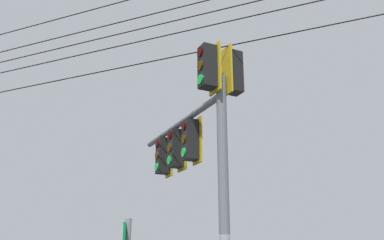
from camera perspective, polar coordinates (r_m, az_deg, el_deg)
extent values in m
cylinder|color=slate|center=(7.89, 4.30, -12.87)|extent=(0.20, 0.20, 5.57)
cylinder|color=slate|center=(10.15, -1.68, -0.53)|extent=(1.25, 3.87, 0.14)
cube|color=black|center=(8.57, 2.06, 7.05)|extent=(0.37, 0.37, 0.90)
cube|color=#B29319|center=(8.64, 3.07, 6.83)|extent=(0.16, 0.43, 1.04)
cylinder|color=#360503|center=(8.64, 1.06, 9.05)|extent=(0.08, 0.20, 0.20)
cylinder|color=#3C2703|center=(8.50, 1.07, 7.27)|extent=(0.08, 0.20, 0.20)
cylinder|color=green|center=(8.37, 1.09, 5.43)|extent=(0.08, 0.20, 0.20)
cube|color=black|center=(8.84, 5.52, 6.28)|extent=(0.37, 0.37, 0.90)
cube|color=#B29319|center=(8.76, 4.57, 6.49)|extent=(0.16, 0.43, 1.04)
cylinder|color=#360503|center=(9.05, 6.36, 7.79)|extent=(0.08, 0.20, 0.20)
cylinder|color=#3C2703|center=(8.92, 6.43, 6.07)|extent=(0.08, 0.20, 0.20)
cylinder|color=green|center=(8.80, 6.51, 4.30)|extent=(0.08, 0.20, 0.20)
cube|color=black|center=(9.46, -0.21, -2.66)|extent=(0.38, 0.38, 0.90)
cube|color=#B29319|center=(9.53, 0.73, -2.78)|extent=(0.18, 0.43, 1.04)
cylinder|color=#360503|center=(9.49, -1.13, -0.81)|extent=(0.09, 0.20, 0.20)
cylinder|color=#3C2703|center=(9.40, -1.14, -2.55)|extent=(0.09, 0.20, 0.20)
cylinder|color=green|center=(9.32, -1.15, -4.32)|extent=(0.09, 0.20, 0.20)
cube|color=black|center=(10.16, -2.17, -3.80)|extent=(0.37, 0.37, 0.90)
cube|color=#B29319|center=(10.23, -1.30, -3.91)|extent=(0.16, 0.43, 1.04)
cylinder|color=#360503|center=(10.18, -2.99, -2.06)|extent=(0.08, 0.20, 0.20)
cylinder|color=#3C2703|center=(10.10, -3.02, -3.68)|extent=(0.08, 0.20, 0.20)
cylinder|color=green|center=(10.02, -3.05, -5.34)|extent=(0.08, 0.20, 0.20)
cube|color=black|center=(10.87, -3.88, -4.78)|extent=(0.38, 0.38, 0.90)
cube|color=#B29319|center=(10.93, -3.04, -4.87)|extent=(0.18, 0.43, 1.04)
cylinder|color=#360503|center=(10.90, -4.66, -3.16)|extent=(0.09, 0.20, 0.20)
cylinder|color=#3C2703|center=(10.82, -4.70, -4.69)|extent=(0.09, 0.20, 0.20)
cylinder|color=green|center=(10.75, -4.75, -6.24)|extent=(0.09, 0.20, 0.20)
cylinder|color=black|center=(9.49, -5.14, 7.81)|extent=(14.11, 30.96, 0.04)
cylinder|color=black|center=(9.76, -5.05, 10.77)|extent=(14.11, 30.96, 0.04)
cylinder|color=black|center=(9.92, -4.99, 12.39)|extent=(14.11, 30.96, 0.04)
cylinder|color=black|center=(10.09, -4.94, 13.92)|extent=(14.11, 30.96, 0.04)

